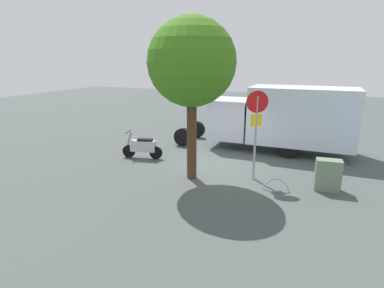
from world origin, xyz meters
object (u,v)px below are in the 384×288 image
box_truck_near (281,116)px  stop_sign (256,121)px  motorcycle (143,147)px  utility_cabinet (328,175)px  bike_rack_hoop (276,190)px  street_tree (192,63)px

box_truck_near → stop_sign: bearing=84.9°
motorcycle → stop_sign: 5.28m
motorcycle → utility_cabinet: motorcycle is taller
motorcycle → bike_rack_hoop: bearing=155.6°
motorcycle → street_tree: size_ratio=0.32×
box_truck_near → stop_sign: (0.43, 4.07, 0.48)m
street_tree → utility_cabinet: street_tree is taller
motorcycle → bike_rack_hoop: size_ratio=2.11×
motorcycle → stop_sign: bearing=161.4°
box_truck_near → motorcycle: box_truck_near is taller
street_tree → motorcycle: bearing=-25.8°
box_truck_near → motorcycle: 6.49m
motorcycle → box_truck_near: bearing=-158.8°
stop_sign → street_tree: street_tree is taller
motorcycle → bike_rack_hoop: 6.07m
utility_cabinet → bike_rack_hoop: 1.77m
utility_cabinet → bike_rack_hoop: bearing=22.4°
box_truck_near → stop_sign: size_ratio=2.59×
stop_sign → utility_cabinet: size_ratio=3.03×
street_tree → utility_cabinet: 5.84m
motorcycle → utility_cabinet: bearing=163.2°
street_tree → bike_rack_hoop: (-3.02, 0.03, -4.09)m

